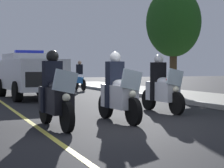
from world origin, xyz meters
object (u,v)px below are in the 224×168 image
Objects in this scene: cyclist_background at (80,76)px; police_motorcycle_trailing at (162,89)px; police_motorcycle_lead_left at (55,96)px; police_suv at (30,73)px; police_motorcycle_lead_right at (118,93)px; tree_far_back at (174,23)px.

police_motorcycle_trailing is at bearing -4.79° from cyclist_background.
police_suv is (-8.51, 0.99, 0.37)m from police_motorcycle_lead_left.
cyclist_background is at bearing 166.97° from police_motorcycle_lead_right.
police_motorcycle_lead_right is at bearing -39.31° from tree_far_back.
police_motorcycle_trailing is (-1.79, 3.66, 0.00)m from police_motorcycle_lead_left.
tree_far_back reaches higher than cyclist_background.
tree_far_back reaches higher than police_suv.
police_suv is at bearing -175.11° from police_motorcycle_lead_right.
police_motorcycle_lead_right and police_motorcycle_trailing have the same top height.
police_motorcycle_trailing is 0.44× the size of tree_far_back.
tree_far_back is at bearing 140.69° from police_motorcycle_lead_right.
police_suv reaches higher than police_motorcycle_lead_right.
cyclist_background is 0.36× the size of tree_far_back.
police_suv is at bearing 173.40° from police_motorcycle_lead_left.
police_motorcycle_lead_right is at bearing -13.03° from cyclist_background.
police_motorcycle_lead_right is 2.42m from police_motorcycle_trailing.
cyclist_background is at bearing 175.21° from police_motorcycle_trailing.
police_motorcycle_lead_left is 8.58m from police_suv.
police_suv is (-8.11, -0.69, 0.37)m from police_motorcycle_lead_right.
police_suv reaches higher than police_motorcycle_lead_left.
police_suv is 1.04× the size of tree_far_back.
police_motorcycle_lead_right is at bearing 4.89° from police_suv.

